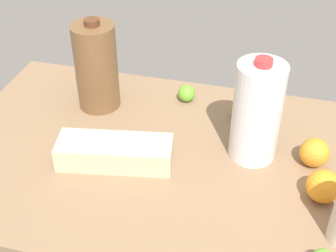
# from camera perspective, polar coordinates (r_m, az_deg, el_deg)

# --- Properties ---
(countertop) EXTENTS (1.20, 0.76, 0.03)m
(countertop) POSITION_cam_1_polar(r_m,az_deg,el_deg) (1.26, -0.00, -4.19)
(countertop) COLOR #8A6B4D
(countertop) RESTS_ON ground
(egg_carton) EXTENTS (0.31, 0.15, 0.07)m
(egg_carton) POSITION_cam_1_polar(r_m,az_deg,el_deg) (1.21, -6.49, -3.23)
(egg_carton) COLOR beige
(egg_carton) RESTS_ON countertop
(milk_jug) EXTENTS (0.12, 0.12, 0.29)m
(milk_jug) POSITION_cam_1_polar(r_m,az_deg,el_deg) (1.19, 10.77, 1.68)
(milk_jug) COLOR white
(milk_jug) RESTS_ON countertop
(chocolate_milk_jug) EXTENTS (0.12, 0.12, 0.28)m
(chocolate_milk_jug) POSITION_cam_1_polar(r_m,az_deg,el_deg) (1.39, -8.73, 7.18)
(chocolate_milk_jug) COLOR brown
(chocolate_milk_jug) RESTS_ON countertop
(orange_by_jug) EXTENTS (0.08, 0.08, 0.08)m
(orange_by_jug) POSITION_cam_1_polar(r_m,az_deg,el_deg) (1.16, 18.40, -6.97)
(orange_by_jug) COLOR orange
(orange_by_jug) RESTS_ON countertop
(orange_loose) EXTENTS (0.08, 0.08, 0.08)m
(orange_loose) POSITION_cam_1_polar(r_m,az_deg,el_deg) (1.26, 17.43, -3.09)
(orange_loose) COLOR orange
(orange_loose) RESTS_ON countertop
(lime_beside_bowl) EXTENTS (0.06, 0.06, 0.06)m
(lime_beside_bowl) POSITION_cam_1_polar(r_m,az_deg,el_deg) (1.38, 8.85, 1.82)
(lime_beside_bowl) COLOR #6FB43B
(lime_beside_bowl) RESTS_ON countertop
(lime_far_back) EXTENTS (0.05, 0.05, 0.05)m
(lime_far_back) POSITION_cam_1_polar(r_m,az_deg,el_deg) (1.45, 2.27, 4.00)
(lime_far_back) COLOR #65B42F
(lime_far_back) RESTS_ON countertop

